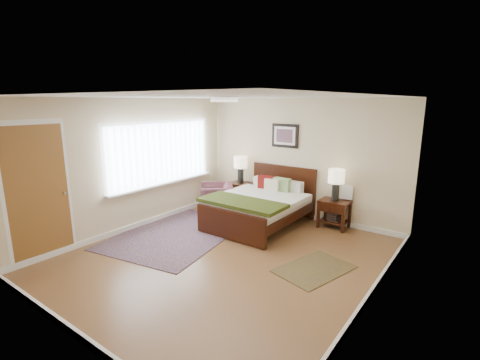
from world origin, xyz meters
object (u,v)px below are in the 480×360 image
at_px(nightstand_left, 240,188).
at_px(lamp_right, 336,179).
at_px(lamp_left, 241,165).
at_px(rug_persian, 178,233).
at_px(armchair, 216,198).
at_px(bed, 260,202).
at_px(nightstand_right, 334,211).

distance_m(nightstand_left, lamp_right, 2.32).
xyz_separation_m(lamp_left, rug_persian, (0.02, -2.02, -1.01)).
bearing_deg(rug_persian, nightstand_left, 80.38).
xyz_separation_m(armchair, rug_persian, (0.24, -1.41, -0.32)).
relative_size(nightstand_left, armchair, 0.82).
relative_size(nightstand_left, lamp_right, 0.97).
xyz_separation_m(bed, lamp_right, (1.25, 0.74, 0.48)).
bearing_deg(bed, nightstand_right, 30.03).
height_order(nightstand_right, lamp_left, lamp_left).
relative_size(lamp_left, rug_persian, 0.23).
bearing_deg(lamp_left, bed, -35.94).
bearing_deg(nightstand_left, armchair, -110.75).
height_order(nightstand_left, rug_persian, nightstand_left).
distance_m(nightstand_left, lamp_left, 0.54).
height_order(lamp_right, rug_persian, lamp_right).
bearing_deg(nightstand_right, nightstand_left, -179.79).
height_order(bed, lamp_right, lamp_right).
bearing_deg(lamp_right, nightstand_left, -179.47).
distance_m(lamp_right, armchair, 2.64).
distance_m(nightstand_right, armchair, 2.56).
bearing_deg(lamp_right, lamp_left, 180.00).
distance_m(bed, nightstand_right, 1.45).
relative_size(bed, nightstand_left, 3.32).
distance_m(nightstand_left, armchair, 0.65).
distance_m(lamp_left, lamp_right, 2.27).
relative_size(nightstand_right, lamp_left, 0.92).
distance_m(bed, armchair, 1.26).
relative_size(bed, rug_persian, 0.73).
height_order(bed, nightstand_right, bed).
relative_size(nightstand_left, lamp_left, 0.97).
xyz_separation_m(nightstand_left, rug_persian, (0.02, -2.00, -0.46)).
height_order(nightstand_right, lamp_right, lamp_right).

